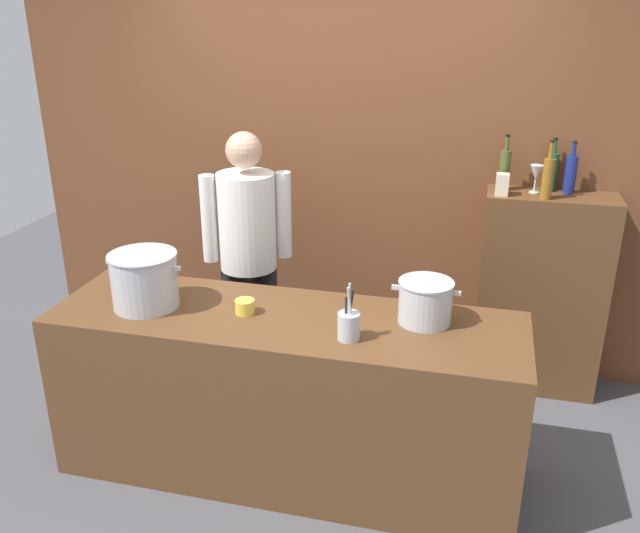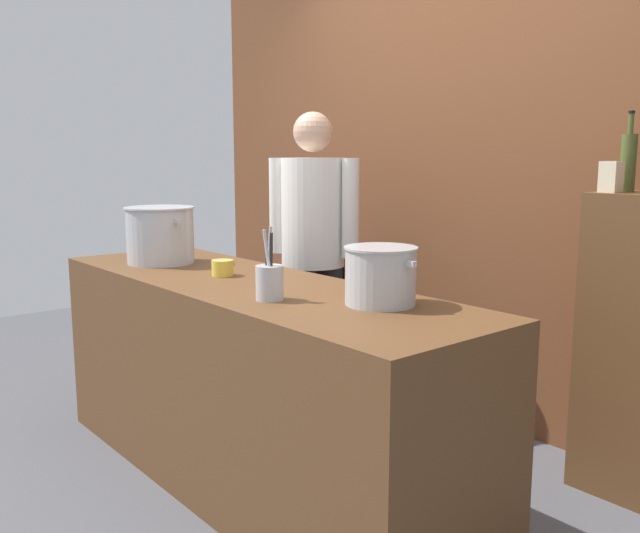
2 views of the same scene
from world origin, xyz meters
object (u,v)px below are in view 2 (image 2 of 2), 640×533
at_px(butter_jar, 222,268).
at_px(utensil_crock, 269,281).
at_px(stockpot_small, 380,276).
at_px(chef, 313,243).
at_px(wine_bottle_olive, 628,161).
at_px(spice_tin_cream, 611,177).
at_px(stockpot_large, 160,235).

bearing_deg(butter_jar, utensil_crock, -14.12).
bearing_deg(stockpot_small, chef, 151.61).
relative_size(chef, wine_bottle_olive, 4.99).
distance_m(butter_jar, wine_bottle_olive, 1.79).
bearing_deg(chef, spice_tin_cream, 172.00).
xyz_separation_m(chef, spice_tin_cream, (1.44, 0.39, 0.38)).
bearing_deg(utensil_crock, wine_bottle_olive, 64.75).
height_order(stockpot_large, wine_bottle_olive, wine_bottle_olive).
bearing_deg(utensil_crock, stockpot_large, 174.67).
distance_m(chef, stockpot_small, 1.27).
bearing_deg(spice_tin_cream, wine_bottle_olive, 86.51).
relative_size(butter_jar, spice_tin_cream, 0.77).
bearing_deg(stockpot_small, stockpot_large, -173.31).
bearing_deg(chef, utensil_crock, 109.47).
distance_m(stockpot_small, spice_tin_cream, 1.10).
relative_size(stockpot_small, utensil_crock, 1.19).
xyz_separation_m(stockpot_large, utensil_crock, (1.07, -0.10, -0.07)).
height_order(utensil_crock, spice_tin_cream, spice_tin_cream).
relative_size(utensil_crock, spice_tin_cream, 2.17).
bearing_deg(stockpot_large, stockpot_small, 6.69).
bearing_deg(spice_tin_cream, utensil_crock, -117.07).
relative_size(butter_jar, wine_bottle_olive, 0.30).
bearing_deg(wine_bottle_olive, stockpot_small, -106.56).
xyz_separation_m(stockpot_large, butter_jar, (0.51, 0.04, -0.11)).
bearing_deg(wine_bottle_olive, utensil_crock, -115.25).
bearing_deg(spice_tin_cream, chef, -164.80).
xyz_separation_m(utensil_crock, butter_jar, (-0.55, 0.14, -0.04)).
bearing_deg(stockpot_large, chef, 70.56).
bearing_deg(stockpot_large, butter_jar, 4.41).
bearing_deg(stockpot_large, spice_tin_cream, 34.08).
relative_size(chef, spice_tin_cream, 13.07).
bearing_deg(utensil_crock, stockpot_small, 39.50).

